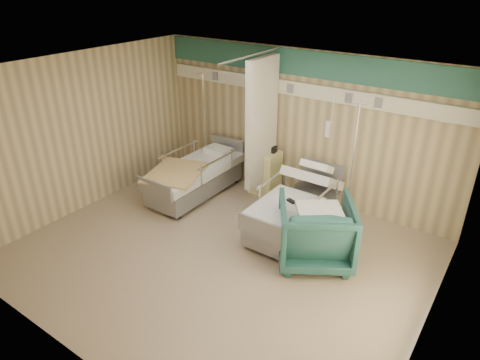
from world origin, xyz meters
name	(u,v)px	position (x,y,z in m)	size (l,w,h in m)	color
ground	(220,254)	(0.00, 0.00, 0.00)	(6.00, 5.00, 0.00)	gray
room_walls	(226,138)	(-0.03, 0.25, 1.86)	(6.04, 5.04, 2.82)	tan
bed_right	(295,213)	(0.60, 1.30, 0.32)	(1.00, 2.16, 0.63)	white
bed_left	(195,180)	(-1.60, 1.30, 0.32)	(1.00, 2.16, 0.63)	white
bedside_cabinet	(265,172)	(-0.55, 2.20, 0.42)	(0.50, 0.48, 0.85)	#DDDB8A
visitor_armchair	(315,232)	(1.25, 0.73, 0.50)	(1.07, 1.10, 1.00)	#1E4B47
waffle_blanket	(321,201)	(1.29, 0.73, 1.04)	(0.64, 0.57, 0.07)	silver
iv_stand_right	(348,199)	(1.21, 2.08, 0.44)	(0.39, 0.39, 2.16)	silver
iv_stand_left	(206,153)	(-2.08, 2.23, 0.45)	(0.39, 0.39, 2.17)	silver
call_remote	(291,201)	(0.62, 1.11, 0.65)	(0.16, 0.07, 0.04)	black
tan_blanket	(176,172)	(-1.64, 0.84, 0.65)	(0.92, 1.15, 0.04)	tan
toiletry_bag	(271,149)	(-0.48, 2.28, 0.91)	(0.21, 0.14, 0.12)	black
white_cup	(261,147)	(-0.68, 2.24, 0.92)	(0.10, 0.10, 0.14)	white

